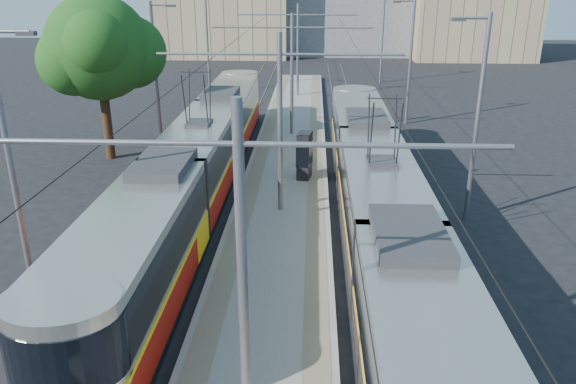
{
  "coord_description": "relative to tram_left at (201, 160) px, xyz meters",
  "views": [
    {
      "loc": [
        1.26,
        -13.12,
        9.12
      ],
      "look_at": [
        0.37,
        6.57,
        1.6
      ],
      "focal_mm": 35.0,
      "sensor_mm": 36.0,
      "label": 1
    }
  ],
  "objects": [
    {
      "name": "tactile_strip_left",
      "position": [
        2.15,
        6.9,
        -1.4
      ],
      "size": [
        0.7,
        50.0,
        0.01
      ],
      "primitive_type": "cube",
      "color": "gray",
      "rests_on": "platform"
    },
    {
      "name": "ground",
      "position": [
        3.6,
        -10.1,
        -1.71
      ],
      "size": [
        160.0,
        160.0,
        0.0
      ],
      "primitive_type": "plane",
      "color": "black",
      "rests_on": "ground"
    },
    {
      "name": "catenary",
      "position": [
        3.6,
        4.06,
        2.82
      ],
      "size": [
        9.2,
        70.0,
        7.0
      ],
      "color": "slate",
      "rests_on": "platform"
    },
    {
      "name": "rails",
      "position": [
        3.6,
        6.9,
        -1.69
      ],
      "size": [
        8.71,
        70.0,
        0.03
      ],
      "color": "gray",
      "rests_on": "ground"
    },
    {
      "name": "tree",
      "position": [
        -5.69,
        5.65,
        4.03
      ],
      "size": [
        5.84,
        5.4,
        8.49
      ],
      "color": "#382314",
      "rests_on": "ground"
    },
    {
      "name": "tram_left",
      "position": [
        0.0,
        0.0,
        0.0
      ],
      "size": [
        2.43,
        30.0,
        5.5
      ],
      "color": "black",
      "rests_on": "ground"
    },
    {
      "name": "building_left",
      "position": [
        -6.4,
        49.9,
        4.69
      ],
      "size": [
        16.32,
        12.24,
        12.77
      ],
      "color": "tan",
      "rests_on": "ground"
    },
    {
      "name": "building_right",
      "position": [
        23.6,
        47.9,
        4.86
      ],
      "size": [
        14.28,
        10.2,
        13.11
      ],
      "color": "tan",
      "rests_on": "ground"
    },
    {
      "name": "street_lamps",
      "position": [
        3.6,
        10.9,
        2.47
      ],
      "size": [
        15.18,
        38.22,
        8.0
      ],
      "color": "slate",
      "rests_on": "ground"
    },
    {
      "name": "platform",
      "position": [
        3.6,
        6.9,
        -1.56
      ],
      "size": [
        4.0,
        50.0,
        0.3
      ],
      "primitive_type": "cube",
      "color": "gray",
      "rests_on": "ground"
    },
    {
      "name": "tactile_strip_right",
      "position": [
        5.05,
        6.9,
        -1.4
      ],
      "size": [
        0.7,
        50.0,
        0.01
      ],
      "primitive_type": "cube",
      "color": "gray",
      "rests_on": "platform"
    },
    {
      "name": "tram_right",
      "position": [
        7.2,
        -5.12,
        0.15
      ],
      "size": [
        2.43,
        29.41,
        5.5
      ],
      "color": "black",
      "rests_on": "ground"
    },
    {
      "name": "shelter",
      "position": [
        4.5,
        1.81,
        -0.26
      ],
      "size": [
        0.78,
        1.09,
        2.19
      ],
      "rotation": [
        0.0,
        0.0,
        -0.19
      ],
      "color": "black",
      "rests_on": "platform"
    }
  ]
}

